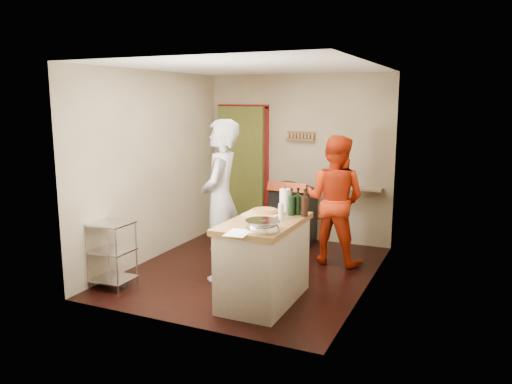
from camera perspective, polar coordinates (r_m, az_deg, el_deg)
floor at (r=6.63m, az=-0.47°, el=-8.94°), size 3.50×3.50×0.00m
back_wall at (r=8.21m, az=0.66°, el=2.97°), size 3.00×0.44×2.60m
left_wall at (r=7.07m, az=-11.61°, el=2.92°), size 0.04×3.50×2.60m
right_wall at (r=5.86m, az=12.96°, el=1.33°), size 0.04×3.50×2.60m
ceiling at (r=6.27m, az=-0.51°, el=14.19°), size 3.00×3.50×0.02m
stove at (r=7.75m, az=4.26°, el=-2.63°), size 0.60×0.63×1.00m
wire_shelving at (r=6.20m, az=-16.17°, el=-6.51°), size 0.48×0.40×0.80m
island at (r=5.52m, az=0.95°, el=-7.67°), size 0.73×1.35×1.23m
person_stripe at (r=6.15m, az=-4.07°, el=-0.94°), size 0.64×0.82×1.98m
person_red at (r=6.82m, az=8.98°, el=-0.90°), size 0.92×0.76×1.75m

